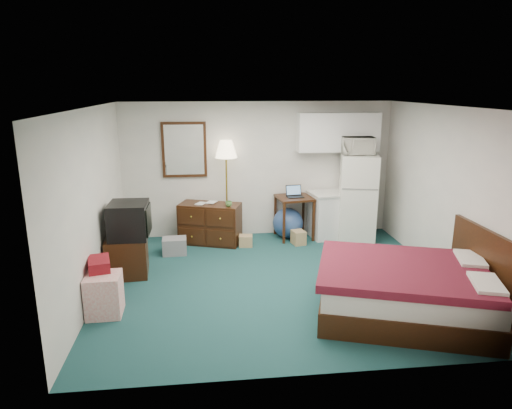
{
  "coord_description": "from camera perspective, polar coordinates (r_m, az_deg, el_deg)",
  "views": [
    {
      "loc": [
        -1.0,
        -6.1,
        2.77
      ],
      "look_at": [
        -0.25,
        0.44,
        1.05
      ],
      "focal_mm": 32.0,
      "sensor_mm": 36.0,
      "label": 1
    }
  ],
  "objects": [
    {
      "name": "floor",
      "position": [
        6.77,
        2.55,
        -9.53
      ],
      "size": [
        5.0,
        4.5,
        0.01
      ],
      "primitive_type": "cube",
      "color": "#133433",
      "rests_on": "ground"
    },
    {
      "name": "ceiling",
      "position": [
        6.19,
        2.81,
        12.1
      ],
      "size": [
        5.0,
        4.5,
        0.01
      ],
      "primitive_type": "cube",
      "color": "silver",
      "rests_on": "walls"
    },
    {
      "name": "walls",
      "position": [
        6.37,
        2.67,
        0.78
      ],
      "size": [
        5.01,
        4.51,
        2.5
      ],
      "color": "silver",
      "rests_on": "floor"
    },
    {
      "name": "mirror",
      "position": [
        8.4,
        -8.95,
        6.79
      ],
      "size": [
        0.8,
        0.06,
        1.0
      ],
      "primitive_type": null,
      "color": "white",
      "rests_on": "walls"
    },
    {
      "name": "upper_cabinets",
      "position": [
        8.57,
        10.2,
        8.91
      ],
      "size": [
        1.5,
        0.35,
        0.7
      ],
      "primitive_type": null,
      "color": "white",
      "rests_on": "walls"
    },
    {
      "name": "headboard",
      "position": [
        6.41,
        26.89,
        -7.31
      ],
      "size": [
        0.06,
        1.56,
        1.0
      ],
      "primitive_type": null,
      "color": "black",
      "rests_on": "walls"
    },
    {
      "name": "dresser",
      "position": [
        8.26,
        -5.75,
        -2.38
      ],
      "size": [
        1.17,
        0.81,
        0.73
      ],
      "primitive_type": null,
      "rotation": [
        0.0,
        0.0,
        -0.33
      ],
      "color": "black",
      "rests_on": "floor"
    },
    {
      "name": "floor_lamp",
      "position": [
        8.37,
        -3.69,
        1.78
      ],
      "size": [
        0.47,
        0.47,
        1.83
      ],
      "primitive_type": null,
      "rotation": [
        0.0,
        0.0,
        0.2
      ],
      "color": "#B3952E",
      "rests_on": "floor"
    },
    {
      "name": "desk",
      "position": [
        8.53,
        4.76,
        -1.59
      ],
      "size": [
        0.7,
        0.7,
        0.79
      ],
      "primitive_type": null,
      "rotation": [
        0.0,
        0.0,
        0.13
      ],
      "color": "black",
      "rests_on": "floor"
    },
    {
      "name": "exercise_ball",
      "position": [
        8.55,
        4.0,
        -2.32
      ],
      "size": [
        0.68,
        0.68,
        0.57
      ],
      "primitive_type": "sphere",
      "rotation": [
        0.0,
        0.0,
        0.23
      ],
      "color": "navy",
      "rests_on": "floor"
    },
    {
      "name": "kitchen_counter",
      "position": [
        8.67,
        9.38,
        -1.33
      ],
      "size": [
        0.83,
        0.68,
        0.83
      ],
      "primitive_type": null,
      "rotation": [
        0.0,
        0.0,
        0.15
      ],
      "color": "white",
      "rests_on": "floor"
    },
    {
      "name": "fridge",
      "position": [
        8.54,
        12.58,
        0.85
      ],
      "size": [
        0.79,
        0.79,
        1.58
      ],
      "primitive_type": null,
      "rotation": [
        0.0,
        0.0,
        -0.24
      ],
      "color": "white",
      "rests_on": "floor"
    },
    {
      "name": "bed",
      "position": [
        6.0,
        18.07,
        -10.26
      ],
      "size": [
        2.39,
        2.12,
        0.64
      ],
      "primitive_type": null,
      "rotation": [
        0.0,
        0.0,
        -0.32
      ],
      "color": "#4B081B",
      "rests_on": "floor"
    },
    {
      "name": "tv_stand",
      "position": [
        7.17,
        -15.8,
        -6.16
      ],
      "size": [
        0.64,
        0.68,
        0.59
      ],
      "primitive_type": null,
      "rotation": [
        0.0,
        0.0,
        0.07
      ],
      "color": "black",
      "rests_on": "floor"
    },
    {
      "name": "suitcase",
      "position": [
        6.22,
        -18.83,
        -9.3
      ],
      "size": [
        0.35,
        0.46,
        0.67
      ],
      "primitive_type": null,
      "rotation": [
        0.0,
        0.0,
        0.24
      ],
      "color": "maroon",
      "rests_on": "floor"
    },
    {
      "name": "retail_box",
      "position": [
        6.06,
        -18.45,
        -10.66
      ],
      "size": [
        0.43,
        0.43,
        0.52
      ],
      "primitive_type": null,
      "rotation": [
        0.0,
        0.0,
        0.03
      ],
      "color": "white",
      "rests_on": "floor"
    },
    {
      "name": "file_bin",
      "position": [
        7.87,
        -10.14,
        -5.13
      ],
      "size": [
        0.41,
        0.32,
        0.28
      ],
      "primitive_type": null,
      "rotation": [
        0.0,
        0.0,
        0.04
      ],
      "color": "gray",
      "rests_on": "floor"
    },
    {
      "name": "cardboard_box_a",
      "position": [
        8.13,
        -1.3,
        -4.55
      ],
      "size": [
        0.26,
        0.22,
        0.2
      ],
      "primitive_type": null,
      "rotation": [
        0.0,
        0.0,
        -0.1
      ],
      "color": "#967A4F",
      "rests_on": "floor"
    },
    {
      "name": "cardboard_box_b",
      "position": [
        8.26,
        5.32,
        -4.13
      ],
      "size": [
        0.26,
        0.29,
        0.25
      ],
      "primitive_type": null,
      "rotation": [
        0.0,
        0.0,
        0.23
      ],
      "color": "#967A4F",
      "rests_on": "floor"
    },
    {
      "name": "laptop",
      "position": [
        8.37,
        4.93,
        1.59
      ],
      "size": [
        0.32,
        0.27,
        0.2
      ],
      "primitive_type": null,
      "rotation": [
        0.0,
        0.0,
        0.11
      ],
      "color": "black",
      "rests_on": "desk"
    },
    {
      "name": "crt_tv",
      "position": [
        6.97,
        -15.6,
        -1.9
      ],
      "size": [
        0.58,
        0.62,
        0.53
      ],
      "primitive_type": null,
      "rotation": [
        0.0,
        0.0,
        -0.01
      ],
      "color": "black",
      "rests_on": "tv_stand"
    },
    {
      "name": "microwave",
      "position": [
        8.4,
        12.61,
        7.44
      ],
      "size": [
        0.6,
        0.39,
        0.39
      ],
      "primitive_type": "imported",
      "rotation": [
        0.0,
        0.0,
        -0.13
      ],
      "color": "white",
      "rests_on": "fridge"
    },
    {
      "name": "book_a",
      "position": [
        8.17,
        -7.4,
        0.81
      ],
      "size": [
        0.14,
        0.09,
        0.21
      ],
      "primitive_type": "imported",
      "rotation": [
        0.0,
        0.0,
        -0.5
      ],
      "color": "#967A4F",
      "rests_on": "dresser"
    },
    {
      "name": "book_b",
      "position": [
        8.22,
        -6.13,
        0.97
      ],
      "size": [
        0.15,
        0.09,
        0.22
      ],
      "primitive_type": "imported",
      "rotation": [
        0.0,
        0.0,
        -0.44
      ],
      "color": "#967A4F",
      "rests_on": "dresser"
    },
    {
      "name": "mug",
      "position": [
        7.94,
        -3.44,
        0.16
      ],
      "size": [
        0.14,
        0.12,
        0.12
      ],
      "primitive_type": "imported",
      "rotation": [
        0.0,
        0.0,
        -0.24
      ],
      "color": "#4B7B3A",
      "rests_on": "dresser"
    }
  ]
}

